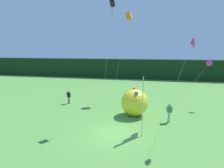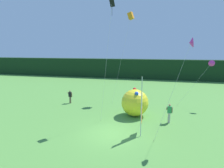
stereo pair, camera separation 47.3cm
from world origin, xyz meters
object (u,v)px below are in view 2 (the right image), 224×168
Objects in this scene: person_near_banner at (169,113)px; person_mid_field at (70,96)px; kite_magenta_delta_1 at (211,64)px; kite_orange_box_2 at (131,16)px; kite_magenta_delta_3 at (191,43)px; banner_flag at (142,107)px; inflatable_balloon at (135,103)px; kite_black_diamond_0 at (111,15)px.

person_near_banner is 1.09× the size of person_mid_field.
kite_magenta_delta_1 is 10.84m from kite_orange_box_2.
kite_orange_box_2 is 12.55m from kite_magenta_delta_3.
person_near_banner is at bearing 53.00° from banner_flag.
inflatable_balloon is (8.19, -2.55, 0.48)m from person_mid_field.
kite_magenta_delta_1 is 0.49× the size of kite_orange_box_2.
inflatable_balloon reaches higher than person_near_banner.
kite_magenta_delta_1 reaches higher than person_mid_field.
inflatable_balloon reaches higher than person_mid_field.
kite_magenta_delta_1 is at bearing 51.78° from banner_flag.
kite_black_diamond_0 is at bearing -147.51° from kite_magenta_delta_1.
kite_orange_box_2 is 1.51× the size of kite_magenta_delta_3.
banner_flag is 5.64m from kite_magenta_delta_3.
person_near_banner is 12.00m from person_mid_field.
kite_magenta_delta_1 is at bearing 32.49° from kite_black_diamond_0.
kite_magenta_delta_3 is at bearing -46.99° from inflatable_balloon.
person_near_banner reaches higher than person_mid_field.
inflatable_balloon is 0.25× the size of kite_orange_box_2.
person_mid_field is 0.30× the size of kite_magenta_delta_1.
banner_flag is at bearing -36.05° from person_mid_field.
kite_magenta_delta_3 reaches higher than inflatable_balloon.
kite_magenta_delta_1 is at bearing 51.15° from person_near_banner.
kite_black_diamond_0 is 0.97× the size of kite_orange_box_2.
kite_orange_box_2 reaches higher than kite_magenta_delta_3.
person_mid_field is 16.49m from kite_magenta_delta_1.
kite_black_diamond_0 is (6.20, -4.34, 8.48)m from person_mid_field.
inflatable_balloon is 0.38× the size of kite_magenta_delta_3.
inflatable_balloon is 8.43m from kite_black_diamond_0.
kite_magenta_delta_3 reaches higher than person_mid_field.
banner_flag is at bearing -127.00° from person_near_banner.
kite_magenta_delta_3 reaches higher than person_near_banner.
kite_magenta_delta_1 is at bearing -11.90° from kite_orange_box_2.
kite_magenta_delta_1 is at bearing 29.64° from inflatable_balloon.
person_mid_field is at bearing -150.97° from kite_orange_box_2.
banner_flag reaches higher than inflatable_balloon.
kite_orange_box_2 is (-9.13, 1.92, 5.53)m from kite_magenta_delta_1.
person_near_banner is at bearing 105.09° from kite_magenta_delta_3.
banner_flag is 13.55m from kite_orange_box_2.
person_mid_field is 15.34m from kite_magenta_delta_3.
inflatable_balloon is 11.22m from kite_orange_box_2.
inflatable_balloon is at bearing 41.96° from kite_black_diamond_0.
person_near_banner is at bearing -18.03° from person_mid_field.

